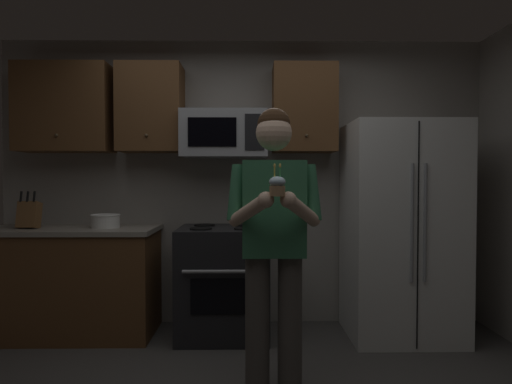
{
  "coord_description": "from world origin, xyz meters",
  "views": [
    {
      "loc": [
        0.07,
        -2.3,
        1.32
      ],
      "look_at": [
        0.11,
        0.33,
        1.25
      ],
      "focal_mm": 30.32,
      "sensor_mm": 36.0,
      "label": 1
    }
  ],
  "objects_px": {
    "knife_block": "(29,215)",
    "person": "(274,234)",
    "refrigerator": "(401,230)",
    "microwave": "(225,135)",
    "cupcake": "(277,186)",
    "bowl_large_white": "(105,221)",
    "oven_range": "(224,281)"
  },
  "relations": [
    {
      "from": "oven_range",
      "to": "knife_block",
      "type": "relative_size",
      "value": 2.91
    },
    {
      "from": "refrigerator",
      "to": "cupcake",
      "type": "relative_size",
      "value": 10.35
    },
    {
      "from": "microwave",
      "to": "refrigerator",
      "type": "height_order",
      "value": "microwave"
    },
    {
      "from": "knife_block",
      "to": "bowl_large_white",
      "type": "height_order",
      "value": "knife_block"
    },
    {
      "from": "oven_range",
      "to": "person",
      "type": "relative_size",
      "value": 0.53
    },
    {
      "from": "cupcake",
      "to": "person",
      "type": "bearing_deg",
      "value": 90.0
    },
    {
      "from": "refrigerator",
      "to": "microwave",
      "type": "bearing_deg",
      "value": 173.97
    },
    {
      "from": "person",
      "to": "cupcake",
      "type": "height_order",
      "value": "person"
    },
    {
      "from": "knife_block",
      "to": "person",
      "type": "bearing_deg",
      "value": -26.88
    },
    {
      "from": "microwave",
      "to": "knife_block",
      "type": "relative_size",
      "value": 2.31
    },
    {
      "from": "cupcake",
      "to": "knife_block",
      "type": "bearing_deg",
      "value": 146.11
    },
    {
      "from": "knife_block",
      "to": "bowl_large_white",
      "type": "xyz_separation_m",
      "value": [
        0.62,
        0.03,
        -0.05
      ]
    },
    {
      "from": "bowl_large_white",
      "to": "cupcake",
      "type": "relative_size",
      "value": 1.41
    },
    {
      "from": "knife_block",
      "to": "person",
      "type": "xyz_separation_m",
      "value": [
        1.99,
        -1.01,
        -0.04
      ]
    },
    {
      "from": "refrigerator",
      "to": "person",
      "type": "height_order",
      "value": "refrigerator"
    },
    {
      "from": "refrigerator",
      "to": "knife_block",
      "type": "bearing_deg",
      "value": 179.82
    },
    {
      "from": "refrigerator",
      "to": "bowl_large_white",
      "type": "xyz_separation_m",
      "value": [
        -2.5,
        0.04,
        0.08
      ]
    },
    {
      "from": "bowl_large_white",
      "to": "cupcake",
      "type": "bearing_deg",
      "value": -44.99
    },
    {
      "from": "microwave",
      "to": "cupcake",
      "type": "distance_m",
      "value": 1.59
    },
    {
      "from": "knife_block",
      "to": "person",
      "type": "distance_m",
      "value": 2.24
    },
    {
      "from": "oven_range",
      "to": "knife_block",
      "type": "height_order",
      "value": "knife_block"
    },
    {
      "from": "refrigerator",
      "to": "bowl_large_white",
      "type": "relative_size",
      "value": 7.35
    },
    {
      "from": "person",
      "to": "knife_block",
      "type": "bearing_deg",
      "value": 153.12
    },
    {
      "from": "refrigerator",
      "to": "bowl_large_white",
      "type": "height_order",
      "value": "refrigerator"
    },
    {
      "from": "bowl_large_white",
      "to": "person",
      "type": "height_order",
      "value": "person"
    },
    {
      "from": "oven_range",
      "to": "refrigerator",
      "type": "relative_size",
      "value": 0.52
    },
    {
      "from": "bowl_large_white",
      "to": "person",
      "type": "relative_size",
      "value": 0.14
    },
    {
      "from": "person",
      "to": "bowl_large_white",
      "type": "bearing_deg",
      "value": 142.78
    },
    {
      "from": "oven_range",
      "to": "cupcake",
      "type": "distance_m",
      "value": 1.64
    },
    {
      "from": "refrigerator",
      "to": "knife_block",
      "type": "xyz_separation_m",
      "value": [
        -3.13,
        0.01,
        0.13
      ]
    },
    {
      "from": "bowl_large_white",
      "to": "cupcake",
      "type": "xyz_separation_m",
      "value": [
        1.37,
        -1.37,
        0.31
      ]
    },
    {
      "from": "person",
      "to": "cupcake",
      "type": "distance_m",
      "value": 0.44
    }
  ]
}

